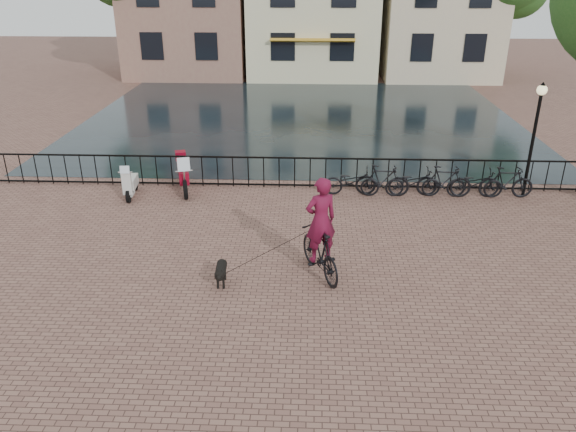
{
  "coord_description": "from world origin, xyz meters",
  "views": [
    {
      "loc": [
        0.51,
        -9.07,
        6.59
      ],
      "look_at": [
        0.0,
        3.0,
        1.2
      ],
      "focal_mm": 35.0,
      "sensor_mm": 36.0,
      "label": 1
    }
  ],
  "objects_px": {
    "cyclist": "(320,233)",
    "lamp_post": "(536,121)",
    "dog": "(221,273)",
    "scooter": "(130,178)",
    "motorcycle": "(183,170)"
  },
  "relations": [
    {
      "from": "lamp_post",
      "to": "cyclist",
      "type": "height_order",
      "value": "lamp_post"
    },
    {
      "from": "lamp_post",
      "to": "cyclist",
      "type": "distance_m",
      "value": 8.4
    },
    {
      "from": "lamp_post",
      "to": "scooter",
      "type": "relative_size",
      "value": 2.58
    },
    {
      "from": "cyclist",
      "to": "dog",
      "type": "bearing_deg",
      "value": -10.17
    },
    {
      "from": "lamp_post",
      "to": "motorcycle",
      "type": "xyz_separation_m",
      "value": [
        -10.73,
        -0.02,
        -1.68
      ]
    },
    {
      "from": "lamp_post",
      "to": "scooter",
      "type": "xyz_separation_m",
      "value": [
        -12.25,
        -0.58,
        -1.77
      ]
    },
    {
      "from": "cyclist",
      "to": "lamp_post",
      "type": "bearing_deg",
      "value": -164.27
    },
    {
      "from": "lamp_post",
      "to": "dog",
      "type": "height_order",
      "value": "lamp_post"
    },
    {
      "from": "dog",
      "to": "motorcycle",
      "type": "distance_m",
      "value": 6.11
    },
    {
      "from": "dog",
      "to": "motorcycle",
      "type": "relative_size",
      "value": 0.44
    },
    {
      "from": "dog",
      "to": "cyclist",
      "type": "bearing_deg",
      "value": 9.48
    },
    {
      "from": "lamp_post",
      "to": "cyclist",
      "type": "relative_size",
      "value": 1.23
    },
    {
      "from": "dog",
      "to": "scooter",
      "type": "xyz_separation_m",
      "value": [
        -3.6,
        5.18,
        0.32
      ]
    },
    {
      "from": "cyclist",
      "to": "dog",
      "type": "relative_size",
      "value": 3.2
    },
    {
      "from": "scooter",
      "to": "motorcycle",
      "type": "bearing_deg",
      "value": 14.8
    }
  ]
}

